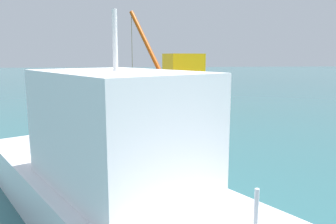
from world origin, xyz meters
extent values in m
plane|color=#2D6066|center=(0.00, 0.00, 0.00)|extent=(200.00, 200.00, 0.00)
cube|color=gray|center=(-6.77, 0.00, 0.59)|extent=(11.29, 7.32, 1.19)
cube|color=orange|center=(-7.84, 1.04, 1.91)|extent=(7.08, 4.36, 0.45)
cube|color=yellow|center=(-5.56, 1.73, 3.03)|extent=(2.48, 2.89, 1.79)
cylinder|color=black|center=(-5.99, 2.94, 1.69)|extent=(1.04, 0.57, 1.00)
cylinder|color=black|center=(-5.25, 0.48, 1.69)|extent=(1.04, 0.57, 1.00)
cylinder|color=black|center=(-10.43, 1.60, 1.69)|extent=(1.04, 0.57, 1.00)
cylinder|color=black|center=(-9.69, -0.85, 1.69)|extent=(1.04, 0.57, 1.00)
cylinder|color=#BF4C0C|center=(-11.37, -0.62, 5.07)|extent=(3.69, 2.65, 5.28)
cube|color=#BF4C0C|center=(-9.74, 0.47, 2.39)|extent=(1.00, 1.00, 0.50)
cylinder|color=#4C4C19|center=(-12.99, -1.72, 4.47)|extent=(0.04, 0.04, 6.26)
cylinder|color=black|center=(-6.31, -1.07, 1.55)|extent=(0.28, 0.28, 0.72)
cylinder|color=green|center=(-6.31, -1.07, 2.27)|extent=(0.34, 0.34, 0.72)
sphere|color=tan|center=(-6.31, -1.07, 2.74)|extent=(0.21, 0.21, 0.21)
cube|color=red|center=(0.53, -1.15, 0.57)|extent=(4.62, 3.41, 2.37)
cube|color=red|center=(0.55, -1.16, 1.14)|extent=(2.87, 2.45, 1.43)
cylinder|color=black|center=(2.07, -0.88, -0.35)|extent=(0.86, 0.56, 0.85)
cylinder|color=black|center=(1.32, -2.50, -0.35)|extent=(0.86, 0.56, 0.85)
cylinder|color=black|center=(-0.48, 0.30, 0.93)|extent=(0.86, 0.56, 0.85)
cylinder|color=black|center=(-1.23, -1.31, 0.93)|extent=(0.86, 0.56, 0.85)
cube|color=white|center=(10.22, -2.67, 0.14)|extent=(10.21, 7.78, 1.96)
cone|color=white|center=(5.91, -5.23, 0.14)|extent=(4.60, 4.45, 3.09)
cube|color=white|center=(10.65, -2.41, 2.29)|extent=(4.61, 4.11, 2.33)
cylinder|color=white|center=(10.65, -2.41, 4.05)|extent=(0.10, 0.10, 1.20)
cylinder|color=silver|center=(7.20, -4.46, 1.62)|extent=(0.06, 0.06, 1.00)
cylinder|color=brown|center=(-0.79, -2.92, 1.17)|extent=(0.30, 0.30, 2.34)
cylinder|color=brown|center=(-0.56, -0.71, 1.21)|extent=(0.39, 0.39, 2.42)
cylinder|color=brown|center=(-0.63, 0.98, 1.12)|extent=(0.42, 0.42, 2.24)
cylinder|color=brown|center=(-0.54, 2.78, 1.03)|extent=(0.41, 0.41, 2.07)
camera|label=1|loc=(17.38, -2.18, 3.74)|focal=35.34mm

